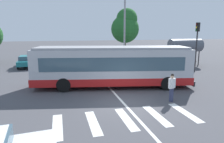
{
  "coord_description": "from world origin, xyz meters",
  "views": [
    {
      "loc": [
        -3.6,
        -10.9,
        4.22
      ],
      "look_at": [
        0.1,
        3.32,
        1.3
      ],
      "focal_mm": 32.93,
      "sensor_mm": 36.0,
      "label": 1
    }
  ],
  "objects_px": {
    "parked_car_blue": "(73,60)",
    "parked_car_champagne": "(115,58)",
    "bus_stop_shelter": "(185,46)",
    "parked_car_teal": "(27,61)",
    "parked_car_black": "(50,60)",
    "traffic_light_far_corner": "(197,39)",
    "twin_arm_street_lamp": "(125,17)",
    "pedestrian_crossing_street": "(172,86)",
    "parked_car_silver": "(133,57)",
    "parked_car_charcoal": "(96,59)",
    "background_tree_right": "(126,26)",
    "city_transit_bus": "(112,66)"
  },
  "relations": [
    {
      "from": "parked_car_blue",
      "to": "parked_car_champagne",
      "type": "relative_size",
      "value": 0.98
    },
    {
      "from": "parked_car_champagne",
      "to": "bus_stop_shelter",
      "type": "height_order",
      "value": "bus_stop_shelter"
    },
    {
      "from": "parked_car_teal",
      "to": "parked_car_black",
      "type": "xyz_separation_m",
      "value": [
        2.6,
        -0.51,
        0.0
      ]
    },
    {
      "from": "bus_stop_shelter",
      "to": "traffic_light_far_corner",
      "type": "bearing_deg",
      "value": -107.3
    },
    {
      "from": "twin_arm_street_lamp",
      "to": "traffic_light_far_corner",
      "type": "bearing_deg",
      "value": -32.5
    },
    {
      "from": "pedestrian_crossing_street",
      "to": "bus_stop_shelter",
      "type": "distance_m",
      "value": 14.22
    },
    {
      "from": "parked_car_black",
      "to": "parked_car_silver",
      "type": "xyz_separation_m",
      "value": [
        10.74,
        0.51,
        0.0
      ]
    },
    {
      "from": "pedestrian_crossing_street",
      "to": "parked_car_black",
      "type": "distance_m",
      "value": 16.47
    },
    {
      "from": "parked_car_charcoal",
      "to": "bus_stop_shelter",
      "type": "xyz_separation_m",
      "value": [
        10.38,
        -3.47,
        1.65
      ]
    },
    {
      "from": "bus_stop_shelter",
      "to": "twin_arm_street_lamp",
      "type": "xyz_separation_m",
      "value": [
        -7.57,
        0.58,
        3.33
      ]
    },
    {
      "from": "parked_car_champagne",
      "to": "twin_arm_street_lamp",
      "type": "relative_size",
      "value": 0.49
    },
    {
      "from": "twin_arm_street_lamp",
      "to": "background_tree_right",
      "type": "xyz_separation_m",
      "value": [
        3.33,
        9.73,
        -0.77
      ]
    },
    {
      "from": "parked_car_charcoal",
      "to": "parked_car_silver",
      "type": "distance_m",
      "value": 5.16
    },
    {
      "from": "parked_car_teal",
      "to": "background_tree_right",
      "type": "xyz_separation_m",
      "value": [
        14.33,
        6.51,
        4.21
      ]
    },
    {
      "from": "bus_stop_shelter",
      "to": "parked_car_teal",
      "type": "bearing_deg",
      "value": 168.43
    },
    {
      "from": "parked_car_black",
      "to": "parked_car_champagne",
      "type": "distance_m",
      "value": 8.18
    },
    {
      "from": "parked_car_teal",
      "to": "parked_car_champagne",
      "type": "xyz_separation_m",
      "value": [
        10.77,
        -0.1,
        0.0
      ]
    },
    {
      "from": "parked_car_teal",
      "to": "background_tree_right",
      "type": "distance_m",
      "value": 16.3
    },
    {
      "from": "background_tree_right",
      "to": "parked_car_champagne",
      "type": "bearing_deg",
      "value": -118.34
    },
    {
      "from": "parked_car_black",
      "to": "parked_car_blue",
      "type": "xyz_separation_m",
      "value": [
        2.68,
        -0.1,
        0.0
      ]
    },
    {
      "from": "parked_car_teal",
      "to": "bus_stop_shelter",
      "type": "distance_m",
      "value": 19.03
    },
    {
      "from": "city_transit_bus",
      "to": "background_tree_right",
      "type": "bearing_deg",
      "value": 68.76
    },
    {
      "from": "parked_car_black",
      "to": "parked_car_champagne",
      "type": "relative_size",
      "value": 0.98
    },
    {
      "from": "parked_car_silver",
      "to": "twin_arm_street_lamp",
      "type": "relative_size",
      "value": 0.48
    },
    {
      "from": "traffic_light_far_corner",
      "to": "pedestrian_crossing_street",
      "type": "bearing_deg",
      "value": -133.2
    },
    {
      "from": "city_transit_bus",
      "to": "traffic_light_far_corner",
      "type": "bearing_deg",
      "value": 20.17
    },
    {
      "from": "parked_car_teal",
      "to": "traffic_light_far_corner",
      "type": "distance_m",
      "value": 19.13
    },
    {
      "from": "city_transit_bus",
      "to": "parked_car_blue",
      "type": "relative_size",
      "value": 2.66
    },
    {
      "from": "parked_car_charcoal",
      "to": "parked_car_teal",
      "type": "bearing_deg",
      "value": 177.67
    },
    {
      "from": "parked_car_champagne",
      "to": "parked_car_silver",
      "type": "relative_size",
      "value": 1.02
    },
    {
      "from": "parked_car_silver",
      "to": "traffic_light_far_corner",
      "type": "height_order",
      "value": "traffic_light_far_corner"
    },
    {
      "from": "twin_arm_street_lamp",
      "to": "background_tree_right",
      "type": "relative_size",
      "value": 1.2
    },
    {
      "from": "parked_car_teal",
      "to": "parked_car_black",
      "type": "relative_size",
      "value": 1.01
    },
    {
      "from": "city_transit_bus",
      "to": "parked_car_silver",
      "type": "relative_size",
      "value": 2.66
    },
    {
      "from": "parked_car_black",
      "to": "parked_car_silver",
      "type": "bearing_deg",
      "value": 2.73
    },
    {
      "from": "parked_car_charcoal",
      "to": "parked_car_black",
      "type": "bearing_deg",
      "value": -178.22
    },
    {
      "from": "parked_car_silver",
      "to": "bus_stop_shelter",
      "type": "relative_size",
      "value": 1.09
    },
    {
      "from": "twin_arm_street_lamp",
      "to": "pedestrian_crossing_street",
      "type": "bearing_deg",
      "value": -94.16
    },
    {
      "from": "city_transit_bus",
      "to": "pedestrian_crossing_street",
      "type": "bearing_deg",
      "value": -57.98
    },
    {
      "from": "pedestrian_crossing_street",
      "to": "bus_stop_shelter",
      "type": "relative_size",
      "value": 0.41
    },
    {
      "from": "parked_car_blue",
      "to": "bus_stop_shelter",
      "type": "xyz_separation_m",
      "value": [
        13.3,
        -3.2,
        1.65
      ]
    },
    {
      "from": "parked_car_silver",
      "to": "traffic_light_far_corner",
      "type": "relative_size",
      "value": 0.9
    },
    {
      "from": "traffic_light_far_corner",
      "to": "bus_stop_shelter",
      "type": "bearing_deg",
      "value": 72.7
    },
    {
      "from": "parked_car_black",
      "to": "parked_car_charcoal",
      "type": "xyz_separation_m",
      "value": [
        5.6,
        0.17,
        0.0
      ]
    },
    {
      "from": "parked_car_blue",
      "to": "parked_car_charcoal",
      "type": "distance_m",
      "value": 2.93
    },
    {
      "from": "parked_car_charcoal",
      "to": "traffic_light_far_corner",
      "type": "bearing_deg",
      "value": -37.08
    },
    {
      "from": "city_transit_bus",
      "to": "parked_car_black",
      "type": "relative_size",
      "value": 2.66
    },
    {
      "from": "parked_car_teal",
      "to": "bus_stop_shelter",
      "type": "height_order",
      "value": "bus_stop_shelter"
    },
    {
      "from": "parked_car_teal",
      "to": "city_transit_bus",
      "type": "bearing_deg",
      "value": -55.59
    },
    {
      "from": "parked_car_black",
      "to": "twin_arm_street_lamp",
      "type": "relative_size",
      "value": 0.48
    }
  ]
}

